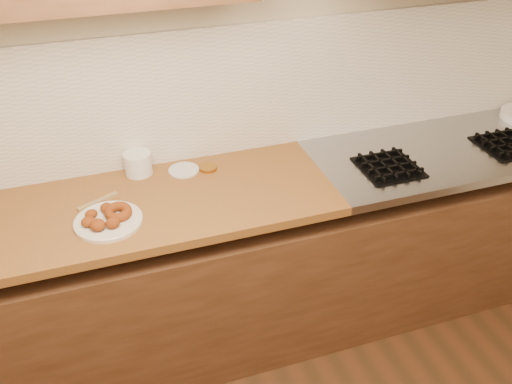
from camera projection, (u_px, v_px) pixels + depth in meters
wall_back at (190, 63)px, 2.30m from camera, size 4.00×0.02×2.70m
base_cabinet at (218, 279)px, 2.59m from camera, size 3.60×0.60×0.77m
butcher_block at (55, 222)px, 2.15m from camera, size 2.30×0.62×0.04m
stovetop at (443, 151)px, 2.62m from camera, size 1.30×0.62×0.04m
backsplash at (193, 97)px, 2.38m from camera, size 3.60×0.02×0.60m
burner_grates at (450, 154)px, 2.54m from camera, size 0.91×0.26×0.03m
donut_plate at (108, 221)px, 2.11m from camera, size 0.26×0.26×0.02m
ring_donut at (118, 212)px, 2.11m from camera, size 0.13×0.13×0.05m
fried_dough_chunks at (99, 219)px, 2.07m from camera, size 0.14×0.18×0.05m
plastic_tub at (138, 163)px, 2.39m from camera, size 0.14×0.14×0.10m
tub_lid at (184, 170)px, 2.43m from camera, size 0.16×0.16×0.01m
brass_jar_lid at (208, 168)px, 2.44m from camera, size 0.10×0.10×0.01m
wooden_utensil at (98, 202)px, 2.22m from camera, size 0.17×0.09×0.01m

